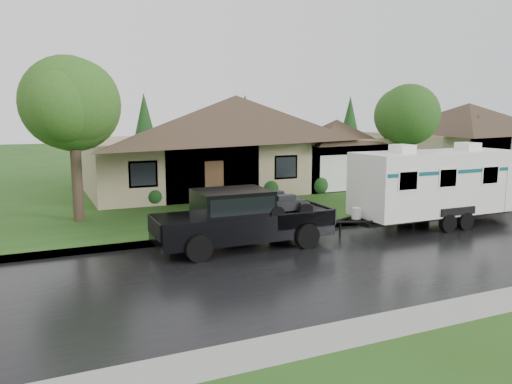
# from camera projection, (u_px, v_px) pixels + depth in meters

# --- Properties ---
(ground) EXTENTS (140.00, 140.00, 0.00)m
(ground) POSITION_uv_depth(u_px,v_px,m) (330.00, 243.00, 18.08)
(ground) COLOR #294917
(ground) RESTS_ON ground
(road) EXTENTS (140.00, 8.00, 0.01)m
(road) POSITION_uv_depth(u_px,v_px,m) (363.00, 257.00, 16.28)
(road) COLOR black
(road) RESTS_ON ground
(curb) EXTENTS (140.00, 0.50, 0.15)m
(curb) POSITION_uv_depth(u_px,v_px,m) (299.00, 228.00, 20.10)
(curb) COLOR gray
(curb) RESTS_ON ground
(lawn) EXTENTS (140.00, 26.00, 0.15)m
(lawn) POSITION_uv_depth(u_px,v_px,m) (201.00, 186.00, 31.59)
(lawn) COLOR #294917
(lawn) RESTS_ON ground
(house_main) EXTENTS (19.44, 10.80, 6.90)m
(house_main) POSITION_uv_depth(u_px,v_px,m) (241.00, 131.00, 30.92)
(house_main) COLOR tan
(house_main) RESTS_ON lawn
(house_neighbor) EXTENTS (15.12, 9.72, 6.45)m
(house_neighbor) POSITION_uv_depth(u_px,v_px,m) (472.00, 130.00, 39.50)
(house_neighbor) COLOR tan
(house_neighbor) RESTS_ON lawn
(tree_left_green) EXTENTS (4.14, 4.14, 6.86)m
(tree_left_green) POSITION_uv_depth(u_px,v_px,m) (73.00, 107.00, 20.38)
(tree_left_green) COLOR #382B1E
(tree_left_green) RESTS_ON lawn
(tree_right_green) EXTENTS (3.83, 3.83, 6.35)m
(tree_right_green) POSITION_uv_depth(u_px,v_px,m) (409.00, 115.00, 29.72)
(tree_right_green) COLOR #382B1E
(tree_right_green) RESTS_ON lawn
(shrub_row) EXTENTS (13.60, 1.00, 1.00)m
(shrub_row) POSITION_uv_depth(u_px,v_px,m) (269.00, 187.00, 27.17)
(shrub_row) COLOR #143814
(shrub_row) RESTS_ON lawn
(pickup_truck) EXTENTS (6.18, 2.35, 2.06)m
(pickup_truck) POSITION_uv_depth(u_px,v_px,m) (240.00, 217.00, 17.25)
(pickup_truck) COLOR black
(pickup_truck) RESTS_ON ground
(travel_trailer) EXTENTS (7.62, 2.68, 3.42)m
(travel_trailer) POSITION_uv_depth(u_px,v_px,m) (436.00, 182.00, 20.71)
(travel_trailer) COLOR white
(travel_trailer) RESTS_ON ground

